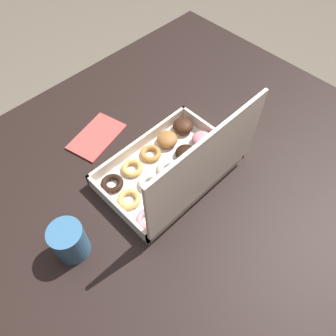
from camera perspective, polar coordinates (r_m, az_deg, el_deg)
ground_plane at (r=1.55m, az=1.65°, el=-16.21°), size 8.00×8.00×0.00m
dining_table at (r=0.94m, az=2.61°, el=-2.78°), size 1.11×1.00×0.77m
donut_box at (r=0.80m, az=1.82°, el=0.48°), size 0.34×0.23×0.24m
coffee_mug at (r=0.73m, az=-16.84°, el=-12.04°), size 0.07×0.07×0.09m
paper_napkin at (r=0.93m, az=-12.31°, el=5.36°), size 0.17×0.13×0.01m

